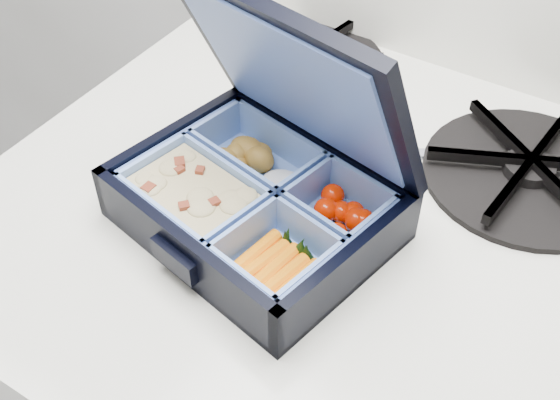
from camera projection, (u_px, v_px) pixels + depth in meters
The scene contains 4 objects.
bento_box at pixel (255, 204), 0.62m from camera, with size 0.23×0.18×0.05m, color black, non-canonical shape.
burner_grate at pixel (530, 166), 0.67m from camera, with size 0.20×0.20×0.03m, color black.
burner_grate_rear at pixel (311, 56), 0.81m from camera, with size 0.17×0.17×0.02m, color black.
fork at pixel (382, 154), 0.70m from camera, with size 0.02×0.18×0.01m, color silver, non-canonical shape.
Camera 1 is at (0.80, 1.23, 1.40)m, focal length 45.00 mm.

